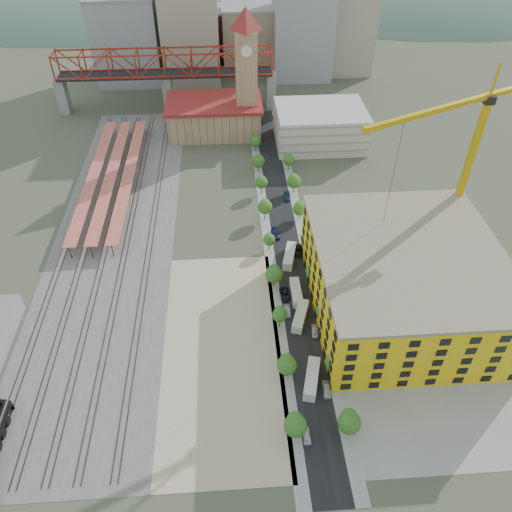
{
  "coord_description": "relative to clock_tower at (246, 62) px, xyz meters",
  "views": [
    {
      "loc": [
        -0.95,
        -107.7,
        95.24
      ],
      "look_at": [
        5.7,
        -9.12,
        10.0
      ],
      "focal_mm": 35.0,
      "sensor_mm": 36.0,
      "label": 1
    }
  ],
  "objects": [
    {
      "name": "site_trailer_d",
      "position": [
        8.0,
        -79.86,
        -27.3
      ],
      "size": [
        5.16,
        10.57,
        2.8
      ],
      "primitive_type": "cube",
      "rotation": [
        0.0,
        0.0,
        -0.25
      ],
      "color": "silver",
      "rests_on": "ground"
    },
    {
      "name": "dirt_lot",
      "position": [
        -12.0,
        -111.49,
        -28.67
      ],
      "size": [
        28.0,
        67.0,
        0.06
      ],
      "primitive_type": "cube",
      "color": "tan",
      "rests_on": "ground"
    },
    {
      "name": "site_trailer_b",
      "position": [
        8.0,
        -103.16,
        -27.35
      ],
      "size": [
        5.63,
        10.16,
        2.69
      ],
      "primitive_type": "cube",
      "rotation": [
        0.0,
        0.0,
        -0.33
      ],
      "color": "silver",
      "rests_on": "ground"
    },
    {
      "name": "car_5",
      "position": [
        11.0,
        -107.67,
        -28.01
      ],
      "size": [
        1.75,
        4.25,
        1.37
      ],
      "primitive_type": "imported",
      "rotation": [
        0.0,
        0.0,
        -0.07
      ],
      "color": "gray",
      "rests_on": "ground"
    },
    {
      "name": "site_trailer_a",
      "position": [
        8.0,
        -122.11,
        -27.27
      ],
      "size": [
        5.36,
        10.76,
        2.85
      ],
      "primitive_type": "cube",
      "rotation": [
        0.0,
        0.0,
        -0.26
      ],
      "color": "silver",
      "rests_on": "ground"
    },
    {
      "name": "site_trailer_c",
      "position": [
        8.0,
        -94.71,
        -27.39
      ],
      "size": [
        2.53,
        9.55,
        2.61
      ],
      "primitive_type": "cube",
      "rotation": [
        0.0,
        0.0,
        0.0
      ],
      "color": "silver",
      "rests_on": "ground"
    },
    {
      "name": "street_asphalt",
      "position": [
        8.0,
        -64.99,
        -28.67
      ],
      "size": [
        12.0,
        170.0,
        0.06
      ],
      "primitive_type": "cube",
      "color": "black",
      "rests_on": "ground"
    },
    {
      "name": "ground",
      "position": [
        -8.0,
        -79.99,
        -28.7
      ],
      "size": [
        400.0,
        400.0,
        0.0
      ],
      "primitive_type": "plane",
      "color": "#474C38",
      "rests_on": "ground"
    },
    {
      "name": "ballast_strip",
      "position": [
        -44.0,
        -62.49,
        -28.67
      ],
      "size": [
        36.0,
        165.0,
        0.06
      ],
      "primitive_type": "cube",
      "color": "#605E59",
      "rests_on": "ground"
    },
    {
      "name": "clock_tower",
      "position": [
        0.0,
        0.0,
        0.0
      ],
      "size": [
        12.0,
        12.0,
        52.0
      ],
      "color": "tan",
      "rests_on": "ground"
    },
    {
      "name": "distant_hills",
      "position": [
        37.28,
        180.01,
        -108.23
      ],
      "size": [
        647.0,
        264.0,
        227.0
      ],
      "color": "#4C6B59",
      "rests_on": "ground"
    },
    {
      "name": "truss_bridge",
      "position": [
        -33.0,
        25.01,
        -9.83
      ],
      "size": [
        94.0,
        9.6,
        25.6
      ],
      "color": "gray",
      "rests_on": "ground"
    },
    {
      "name": "car_2",
      "position": [
        5.0,
        -94.5,
        -27.99
      ],
      "size": [
        2.58,
        5.21,
        1.42
      ],
      "primitive_type": "imported",
      "rotation": [
        0.0,
        0.0,
        0.04
      ],
      "color": "black",
      "rests_on": "ground"
    },
    {
      "name": "car_6",
      "position": [
        11.0,
        -76.67,
        -27.94
      ],
      "size": [
        2.9,
        5.61,
        1.51
      ],
      "primitive_type": "imported",
      "rotation": [
        0.0,
        0.0,
        -0.07
      ],
      "color": "black",
      "rests_on": "ground"
    },
    {
      "name": "tower_crane",
      "position": [
        51.32,
        -78.41,
        5.1
      ],
      "size": [
        47.34,
        23.13,
        54.76
      ],
      "color": "gold",
      "rests_on": "ground"
    },
    {
      "name": "construction_pad",
      "position": [
        37.0,
        -99.99,
        -28.67
      ],
      "size": [
        50.0,
        90.0,
        0.06
      ],
      "primitive_type": "cube",
      "color": "gray",
      "rests_on": "ground"
    },
    {
      "name": "sidewalk_west",
      "position": [
        2.5,
        -64.99,
        -28.68
      ],
      "size": [
        3.0,
        170.0,
        0.04
      ],
      "primitive_type": "cube",
      "color": "gray",
      "rests_on": "ground"
    },
    {
      "name": "skyline",
      "position": [
        -0.53,
        62.32,
        -5.89
      ],
      "size": [
        133.0,
        46.0,
        60.0
      ],
      "color": "#9EA0A3",
      "rests_on": "ground"
    },
    {
      "name": "parking_garage",
      "position": [
        28.0,
        -9.99,
        -21.7
      ],
      "size": [
        34.0,
        26.0,
        14.0
      ],
      "primitive_type": "cube",
      "color": "silver",
      "rests_on": "ground"
    },
    {
      "name": "station_hall",
      "position": [
        -13.0,
        2.01,
        -22.03
      ],
      "size": [
        38.0,
        24.0,
        13.1
      ],
      "color": "tan",
      "rests_on": "ground"
    },
    {
      "name": "car_4",
      "position": [
        11.0,
        -124.71,
        -27.92
      ],
      "size": [
        2.03,
        4.63,
        1.55
      ],
      "primitive_type": "imported",
      "rotation": [
        0.0,
        0.0,
        -0.04
      ],
      "color": "#B9B9B9",
      "rests_on": "ground"
    },
    {
      "name": "car_3",
      "position": [
        5.0,
        -68.53,
        -27.92
      ],
      "size": [
        2.55,
        5.52,
        1.56
      ],
      "primitive_type": "imported",
      "rotation": [
        0.0,
        0.0,
        0.07
      ],
      "color": "#1A204C",
      "rests_on": "ground"
    },
    {
      "name": "car_0",
      "position": [
        5.0,
        -135.31,
        -28.02
      ],
      "size": [
        1.63,
        3.96,
        1.34
      ],
      "primitive_type": "imported",
      "rotation": [
        0.0,
        0.0,
        -0.01
      ],
      "color": "silver",
      "rests_on": "ground"
    },
    {
      "name": "street_trees",
      "position": [
        8.0,
        -74.99,
        -28.7
      ],
      "size": [
        15.4,
        124.4,
        8.0
      ],
      "color": "#3A661E",
      "rests_on": "ground"
    },
    {
      "name": "construction_building",
      "position": [
        34.0,
        -99.99,
        -19.29
      ],
      "size": [
        44.6,
        50.6,
        18.8
      ],
      "color": "yellow",
      "rests_on": "ground"
    },
    {
      "name": "rail_tracks",
      "position": [
        -45.8,
        -62.49,
        -28.55
      ],
      "size": [
        26.56,
        160.0,
        0.18
      ],
      "color": "#382B23",
      "rests_on": "ground"
    },
    {
      "name": "platform_canopies",
      "position": [
        -49.0,
        -34.99,
        -24.7
      ],
      "size": [
        16.0,
        80.0,
        4.12
      ],
      "color": "#DC6E54",
      "rests_on": "ground"
    },
    {
      "name": "car_7",
      "position": [
        11.0,
        -48.48,
        -27.98
      ],
      "size": [
        2.31,
        5.07,
        1.44
      ],
      "primitive_type": "imported",
      "rotation": [
        0.0,
        0.0,
        -0.06
      ],
      "color": "navy",
      "rests_on": "ground"
    },
    {
      "name": "sidewalk_east",
      "position": [
        13.5,
        -64.99,
        -28.68
      ],
      "size": [
        3.0,
        170.0,
        0.04
      ],
      "primitive_type": "cube",
      "color": "gray",
      "rests_on": "ground"
    },
    {
      "name": "car_1",
      "position": [
        5.0,
        -100.49,
        -28.02
      ],
      "size": [
        1.47,
        4.11,
        1.35
      ],
      "primitive_type": "imported",
      "rotation": [
        0.0,
        0.0,
        -0.01
      ],
      "color": "#99999E",
      "rests_on": "ground"
    }
  ]
}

